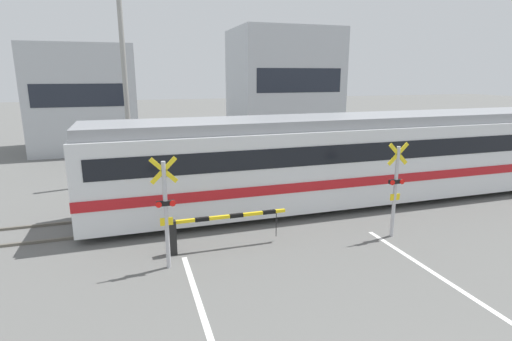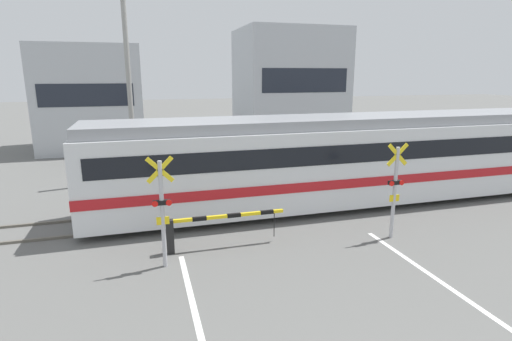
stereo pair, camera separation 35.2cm
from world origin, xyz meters
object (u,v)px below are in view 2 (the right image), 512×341
(crossing_barrier_far, at_px, (283,168))
(crossing_signal_right, at_px, (395,187))
(crossing_barrier_near, at_px, (201,226))
(crossing_signal_left, at_px, (162,208))
(commuter_train, at_px, (361,156))

(crossing_barrier_far, distance_m, crossing_signal_right, 6.90)
(crossing_barrier_near, relative_size, crossing_barrier_far, 1.00)
(crossing_barrier_near, relative_size, crossing_signal_right, 1.16)
(crossing_signal_left, xyz_separation_m, crossing_signal_right, (6.76, 0.00, 0.00))
(crossing_barrier_near, relative_size, crossing_signal_left, 1.16)
(crossing_barrier_far, relative_size, crossing_signal_right, 1.16)
(crossing_barrier_near, xyz_separation_m, crossing_signal_left, (-1.07, -0.75, 0.90))
(crossing_signal_left, bearing_deg, crossing_barrier_near, 35.21)
(crossing_barrier_near, bearing_deg, crossing_signal_right, -7.53)
(crossing_barrier_far, bearing_deg, crossing_signal_left, -130.09)
(commuter_train, bearing_deg, crossing_signal_right, -104.64)
(commuter_train, bearing_deg, crossing_signal_left, -155.75)
(commuter_train, distance_m, crossing_barrier_near, 7.21)
(crossing_barrier_far, distance_m, crossing_signal_left, 8.88)
(commuter_train, height_order, crossing_barrier_near, commuter_train)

